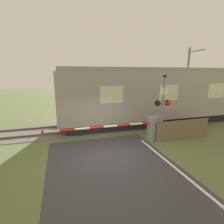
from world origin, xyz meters
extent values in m
plane|color=#5B6B3D|center=(0.00, 0.00, 0.00)|extent=(80.00, 80.00, 0.00)
cube|color=#666056|center=(0.00, 4.15, 0.01)|extent=(36.00, 3.20, 0.03)
cube|color=#595451|center=(0.00, 3.43, 0.08)|extent=(36.00, 0.08, 0.10)
cube|color=#595451|center=(0.00, 4.87, 0.08)|extent=(36.00, 0.08, 0.10)
cube|color=black|center=(4.92, 4.15, 0.30)|extent=(13.00, 2.71, 0.60)
cube|color=#9E998E|center=(4.92, 4.15, 2.20)|extent=(14.13, 3.19, 3.19)
cube|color=gray|center=(4.92, 4.15, 3.91)|extent=(13.85, 2.93, 0.24)
cube|color=beige|center=(8.81, 2.54, 2.43)|extent=(1.41, 0.02, 1.02)
cube|color=beige|center=(4.92, 2.54, 2.43)|extent=(1.41, 0.02, 1.02)
cube|color=beige|center=(1.04, 2.54, 2.43)|extent=(1.41, 0.02, 1.02)
cube|color=gray|center=(3.01, 0.98, 0.67)|extent=(0.60, 0.44, 1.35)
cylinder|color=gray|center=(3.01, 0.98, 1.01)|extent=(0.16, 0.16, 0.18)
cylinder|color=red|center=(2.66, 0.98, 1.01)|extent=(0.72, 0.11, 0.11)
cylinder|color=white|center=(1.94, 0.98, 1.01)|extent=(0.72, 0.11, 0.11)
cylinder|color=red|center=(1.22, 0.98, 1.01)|extent=(0.72, 0.11, 0.11)
cylinder|color=white|center=(0.50, 0.98, 1.01)|extent=(0.72, 0.11, 0.11)
cylinder|color=red|center=(-0.21, 0.98, 1.01)|extent=(0.72, 0.11, 0.11)
cylinder|color=white|center=(-0.93, 0.98, 1.01)|extent=(0.72, 0.11, 0.11)
cylinder|color=red|center=(-1.65, 0.98, 1.01)|extent=(0.72, 0.11, 0.11)
cylinder|color=white|center=(-2.37, 0.98, 1.01)|extent=(0.72, 0.11, 0.11)
cylinder|color=red|center=(-2.72, 0.98, 1.01)|extent=(0.20, 0.02, 0.20)
cylinder|color=gray|center=(3.31, 0.66, 1.72)|extent=(0.11, 0.11, 3.44)
cube|color=gray|center=(3.31, 0.66, 2.13)|extent=(0.72, 0.07, 0.07)
sphere|color=black|center=(3.01, 0.61, 2.13)|extent=(0.24, 0.24, 0.24)
sphere|color=red|center=(3.61, 0.61, 2.13)|extent=(0.24, 0.24, 0.24)
cylinder|color=black|center=(3.01, 0.72, 2.13)|extent=(0.30, 0.06, 0.30)
cylinder|color=black|center=(3.61, 0.72, 2.13)|extent=(0.30, 0.06, 0.30)
cube|color=white|center=(3.31, 0.62, 2.75)|extent=(0.50, 0.02, 0.33)
sphere|color=black|center=(3.31, 0.66, 3.54)|extent=(0.18, 0.18, 0.18)
cylinder|color=slate|center=(9.66, 6.73, 2.98)|extent=(0.20, 0.20, 5.95)
cube|color=slate|center=(9.66, 5.83, 5.55)|extent=(0.10, 1.80, 0.08)
cube|color=#726047|center=(4.69, 0.62, 0.55)|extent=(3.36, 0.06, 1.10)
camera|label=1|loc=(-1.86, -7.26, 3.69)|focal=28.00mm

